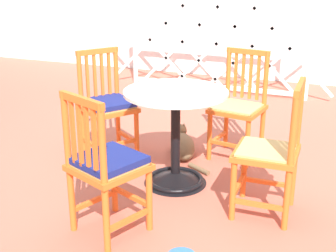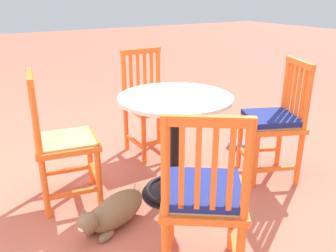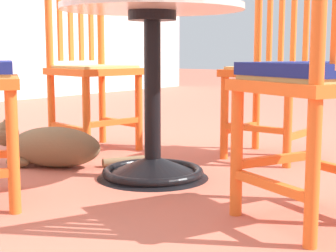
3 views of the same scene
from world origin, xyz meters
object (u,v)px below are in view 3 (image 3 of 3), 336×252
Objects in this scene: orange_chair_by_planter at (321,81)px; tabby_cat at (48,147)px; cafe_table at (153,112)px; orange_chair_tucked_in at (91,71)px; orange_chair_near_fence at (274,72)px.

orange_chair_by_planter reaches higher than tabby_cat.
tabby_cat is at bearing 88.89° from orange_chair_by_planter.
cafe_table is at bearing -76.38° from tabby_cat.
cafe_table is 0.82m from orange_chair_by_planter.
orange_chair_near_fence is at bearing -64.88° from orange_chair_tucked_in.
orange_chair_tucked_in reaches higher than tabby_cat.
orange_chair_tucked_in is (-0.42, 0.89, 0.00)m from orange_chair_near_fence.
tabby_cat is (-0.86, 0.73, -0.34)m from orange_chair_near_fence.
tabby_cat is at bearing 103.62° from cafe_table.
cafe_table is 1.26× the size of tabby_cat.
orange_chair_near_fence is 1.51× the size of tabby_cat.
orange_chair_tucked_in is at bearing 72.36° from orange_chair_by_planter.
orange_chair_near_fence is 0.98m from orange_chair_tucked_in.
orange_chair_near_fence is (0.89, 0.59, -0.01)m from orange_chair_by_planter.
orange_chair_tucked_in is at bearing 65.35° from cafe_table.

